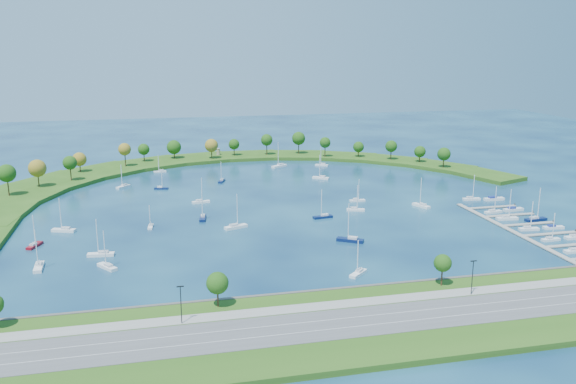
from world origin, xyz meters
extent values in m
plane|color=#071B3E|center=(0.00, 0.00, 0.00)|extent=(700.00, 700.00, 0.00)
cube|color=#295015|center=(0.00, -124.00, 0.80)|extent=(420.00, 42.00, 1.60)
cube|color=#474442|center=(0.00, -102.50, 0.90)|extent=(420.00, 1.20, 1.80)
cube|color=#515154|center=(0.00, -124.00, 1.66)|extent=(420.00, 16.00, 0.12)
cube|color=gray|center=(0.00, -113.00, 1.66)|extent=(420.00, 5.00, 0.12)
cube|color=silver|center=(0.00, -126.50, 1.73)|extent=(420.00, 0.15, 0.02)
cube|color=silver|center=(0.00, -121.50, 1.73)|extent=(420.00, 0.15, 0.02)
cylinder|color=#382314|center=(-40.00, -107.00, 4.22)|extent=(0.56, 0.56, 5.25)
sphere|color=#1F4110|center=(-40.00, -107.00, 8.05)|extent=(6.00, 6.00, 6.00)
cylinder|color=#382314|center=(25.00, -107.00, 4.40)|extent=(0.56, 0.56, 5.60)
sphere|color=#1F4110|center=(25.00, -107.00, 8.24)|extent=(5.20, 5.20, 5.20)
cylinder|color=black|center=(-50.00, -115.00, 6.60)|extent=(0.24, 0.24, 10.00)
cylinder|color=black|center=(30.00, -115.00, 6.60)|extent=(0.24, 0.24, 10.00)
cube|color=#295015|center=(-118.83, 37.57, 1.00)|extent=(50.23, 54.30, 2.00)
cube|color=#295015|center=(-104.03, 64.58, 1.00)|extent=(54.07, 56.09, 2.00)
cube|color=#295015|center=(-83.21, 87.27, 1.00)|extent=(55.20, 54.07, 2.00)
cube|color=#295015|center=(-57.57, 104.32, 1.00)|extent=(53.65, 48.47, 2.00)
cube|color=#295015|center=(-28.60, 114.76, 1.00)|extent=(49.62, 39.75, 2.00)
cube|color=#295015|center=(2.03, 117.98, 1.00)|extent=(44.32, 29.96, 2.00)
cube|color=#295015|center=(32.54, 113.79, 1.00)|extent=(49.49, 38.05, 2.00)
cube|color=#295015|center=(61.17, 102.44, 1.00)|extent=(51.13, 44.12, 2.00)
cube|color=#295015|center=(86.25, 84.58, 1.00)|extent=(49.19, 47.96, 2.00)
cube|color=#295015|center=(106.34, 61.24, 1.00)|extent=(43.90, 49.49, 2.00)
cube|color=#295015|center=(120.28, 33.78, 1.00)|extent=(35.67, 48.74, 2.00)
cylinder|color=#382314|center=(-120.72, 35.10, 6.47)|extent=(0.56, 0.56, 8.95)
sphere|color=#1F4110|center=(-120.72, 35.10, 12.61)|extent=(8.31, 8.31, 8.31)
cylinder|color=#382314|center=(-110.23, 50.88, 5.82)|extent=(0.56, 0.56, 7.64)
sphere|color=brown|center=(-110.23, 50.88, 11.36)|extent=(8.62, 8.62, 8.62)
cylinder|color=#382314|center=(-96.48, 62.41, 5.95)|extent=(0.56, 0.56, 7.90)
sphere|color=#1F4110|center=(-96.48, 62.41, 11.33)|extent=(7.15, 7.15, 7.15)
cylinder|color=#382314|center=(-94.20, 84.14, 4.78)|extent=(0.56, 0.56, 5.55)
sphere|color=brown|center=(-94.20, 84.14, 9.08)|extent=(7.63, 7.63, 7.63)
cylinder|color=#382314|center=(-70.42, 94.91, 6.25)|extent=(0.56, 0.56, 8.50)
sphere|color=brown|center=(-70.42, 94.91, 11.94)|extent=(7.20, 7.20, 7.20)
cylinder|color=#382314|center=(-59.98, 108.02, 4.98)|extent=(0.56, 0.56, 5.97)
sphere|color=#1F4110|center=(-59.98, 108.02, 9.34)|extent=(6.87, 6.87, 6.87)
cylinder|color=#382314|center=(-41.89, 114.32, 4.61)|extent=(0.56, 0.56, 5.21)
sphere|color=#1F4110|center=(-41.89, 114.32, 8.96)|extent=(8.75, 8.75, 8.75)
cylinder|color=#382314|center=(-19.41, 108.66, 5.22)|extent=(0.56, 0.56, 6.44)
sphere|color=brown|center=(-19.41, 108.66, 10.07)|extent=(8.15, 8.15, 8.15)
cylinder|color=#382314|center=(-4.44, 116.10, 4.88)|extent=(0.56, 0.56, 5.75)
sphere|color=#1F4110|center=(-4.44, 116.10, 9.12)|extent=(6.83, 6.83, 6.83)
cylinder|color=#382314|center=(16.16, 113.71, 6.02)|extent=(0.56, 0.56, 8.04)
sphere|color=#1F4110|center=(16.16, 113.71, 11.53)|extent=(7.46, 7.46, 7.46)
cylinder|color=#382314|center=(36.84, 112.85, 6.13)|extent=(0.56, 0.56, 8.25)
sphere|color=#1F4110|center=(36.84, 112.85, 11.96)|extent=(8.51, 8.51, 8.51)
cylinder|color=#382314|center=(50.31, 98.55, 5.81)|extent=(0.56, 0.56, 7.62)
sphere|color=#1F4110|center=(50.31, 98.55, 10.97)|extent=(6.77, 6.77, 6.77)
cylinder|color=#382314|center=(70.62, 93.69, 4.44)|extent=(0.56, 0.56, 4.89)
sphere|color=#1F4110|center=(70.62, 93.69, 8.24)|extent=(6.75, 6.75, 6.75)
cylinder|color=#382314|center=(86.74, 80.16, 5.40)|extent=(0.56, 0.56, 6.81)
sphere|color=#1F4110|center=(86.74, 80.16, 10.24)|extent=(7.18, 7.18, 7.18)
cylinder|color=#382314|center=(100.40, 68.88, 4.48)|extent=(0.56, 0.56, 4.95)
sphere|color=#1F4110|center=(100.40, 68.88, 8.32)|extent=(6.84, 6.84, 6.84)
cylinder|color=#382314|center=(106.56, 50.70, 5.12)|extent=(0.56, 0.56, 6.25)
sphere|color=#1F4110|center=(106.56, 50.70, 9.75)|extent=(7.50, 7.50, 7.50)
cylinder|color=gray|center=(-14.08, 119.82, 3.93)|extent=(2.20, 2.20, 3.86)
cylinder|color=gray|center=(-14.08, 119.82, 6.01)|extent=(2.60, 2.60, 0.30)
cube|color=gray|center=(78.00, -61.00, 0.35)|extent=(2.20, 82.00, 0.40)
cube|color=gray|center=(90.10, -80.80, 0.35)|extent=(22.00, 2.00, 0.40)
cube|color=gray|center=(90.10, -67.60, 0.35)|extent=(22.00, 2.00, 0.40)
cylinder|color=#382314|center=(101.00, -67.60, 0.60)|extent=(0.36, 0.36, 1.60)
cube|color=gray|center=(90.10, -54.40, 0.35)|extent=(22.00, 2.00, 0.40)
cylinder|color=#382314|center=(101.00, -54.40, 0.60)|extent=(0.36, 0.36, 1.60)
cube|color=gray|center=(90.10, -41.20, 0.35)|extent=(22.00, 2.00, 0.40)
cylinder|color=#382314|center=(101.00, -41.20, 0.60)|extent=(0.36, 0.36, 1.60)
cube|color=gray|center=(90.10, -28.00, 0.35)|extent=(22.00, 2.00, 0.40)
cylinder|color=#382314|center=(101.00, -28.00, 0.60)|extent=(0.36, 0.36, 1.60)
cube|color=white|center=(29.49, -19.11, 0.46)|extent=(8.04, 4.18, 0.93)
cube|color=silver|center=(28.74, -18.90, 1.25)|extent=(3.02, 2.19, 0.65)
cylinder|color=silver|center=(30.08, -19.28, 6.15)|extent=(0.32, 0.32, 10.45)
cube|color=white|center=(17.50, 82.19, 0.61)|extent=(10.20, 7.70, 1.22)
cube|color=silver|center=(18.37, 82.71, 1.65)|extent=(4.08, 3.55, 0.86)
cylinder|color=silver|center=(16.80, 81.76, 8.10)|extent=(0.32, 0.32, 13.75)
cube|color=#0A1944|center=(-36.17, -17.45, 0.51)|extent=(3.66, 8.81, 1.03)
cube|color=silver|center=(-36.04, -16.60, 1.38)|extent=(2.11, 3.21, 0.72)
cylinder|color=silver|center=(-36.27, -18.12, 6.80)|extent=(0.32, 0.32, 11.54)
cube|color=white|center=(-24.63, -32.79, 0.56)|extent=(9.62, 5.81, 1.12)
cube|color=silver|center=(-25.49, -33.13, 1.51)|extent=(3.70, 2.88, 0.78)
cylinder|color=silver|center=(-23.93, -32.52, 7.40)|extent=(0.32, 0.32, 12.56)
cube|color=#0A1944|center=(-20.28, 50.49, 0.45)|extent=(4.68, 7.71, 0.90)
cube|color=silver|center=(-20.01, 51.19, 1.21)|extent=(2.32, 2.97, 0.63)
cylinder|color=silver|center=(-20.50, 49.94, 5.94)|extent=(0.32, 0.32, 10.08)
cube|color=white|center=(35.58, -4.05, 0.43)|extent=(7.16, 2.01, 0.86)
cube|color=silver|center=(34.87, -4.05, 1.16)|extent=(2.51, 1.41, 0.60)
cylinder|color=silver|center=(36.15, -4.05, 5.69)|extent=(0.32, 0.32, 9.67)
cube|color=white|center=(32.54, 45.97, 0.54)|extent=(8.87, 7.01, 1.08)
cube|color=silver|center=(33.29, 45.47, 1.45)|extent=(3.58, 3.19, 0.75)
cylinder|color=silver|center=(31.95, 46.36, 7.12)|extent=(0.32, 0.32, 12.09)
cube|color=white|center=(-57.20, -24.57, 0.38)|extent=(2.38, 6.49, 0.76)
cube|color=silver|center=(-57.14, -23.93, 1.03)|extent=(1.45, 2.33, 0.53)
cylinder|color=silver|center=(-57.25, -25.07, 5.04)|extent=(0.32, 0.32, 8.56)
cube|color=maroon|center=(-97.47, -38.78, 0.47)|extent=(4.97, 8.14, 0.95)
cube|color=silver|center=(-97.76, -39.51, 1.28)|extent=(2.46, 3.13, 0.66)
cylinder|color=silver|center=(-97.23, -38.19, 6.27)|extent=(0.32, 0.32, 10.64)
cube|color=white|center=(-70.23, 48.67, 0.49)|extent=(7.11, 7.53, 0.97)
cube|color=silver|center=(-69.68, 49.27, 1.31)|extent=(3.08, 3.17, 0.68)
cylinder|color=silver|center=(-70.66, 48.19, 6.44)|extent=(0.32, 0.32, 10.93)
cube|color=#0A1944|center=(12.48, -26.74, 0.50)|extent=(8.50, 3.41, 0.99)
cube|color=silver|center=(13.30, -26.62, 1.34)|extent=(3.08, 1.99, 0.69)
cylinder|color=silver|center=(11.83, -26.83, 6.57)|extent=(0.32, 0.32, 11.15)
cube|color=#0A1944|center=(13.64, -58.46, 0.59)|extent=(9.73, 7.54, 1.17)
cube|color=silver|center=(14.46, -58.99, 1.58)|extent=(3.92, 3.45, 0.82)
cylinder|color=silver|center=(12.97, -58.04, 7.78)|extent=(0.32, 0.32, 13.21)
cube|color=white|center=(-92.34, -62.04, 0.55)|extent=(3.06, 9.24, 1.09)
cube|color=silver|center=(-92.40, -61.13, 1.48)|extent=(1.96, 3.28, 0.76)
cylinder|color=silver|center=(-92.30, -62.77, 7.24)|extent=(0.32, 0.32, 12.29)
cube|color=white|center=(42.98, 80.24, 0.46)|extent=(7.76, 5.78, 0.93)
cube|color=silver|center=(43.64, 79.85, 1.25)|extent=(3.10, 2.67, 0.65)
cylinder|color=silver|center=(42.45, 80.55, 6.14)|extent=(0.32, 0.32, 10.43)
cube|color=white|center=(-73.86, -54.03, 0.53)|extent=(9.10, 3.38, 1.07)
cube|color=silver|center=(-72.98, -54.12, 1.44)|extent=(3.27, 2.05, 0.75)
cylinder|color=silver|center=(-74.57, -53.96, 7.07)|extent=(0.32, 0.32, 12.01)
cube|color=white|center=(-34.66, 9.18, 0.48)|extent=(8.29, 3.44, 0.96)
cube|color=silver|center=(-35.45, 9.06, 1.30)|extent=(3.02, 1.98, 0.68)
cylinder|color=silver|center=(-34.02, 9.28, 6.39)|extent=(0.32, 0.32, 10.85)
cube|color=white|center=(5.56, -90.00, 0.47)|extent=(7.28, 6.93, 0.94)
cube|color=silver|center=(6.14, -89.47, 1.27)|extent=(3.07, 2.99, 0.66)
cylinder|color=silver|center=(5.09, -90.42, 6.25)|extent=(0.32, 0.32, 10.61)
cube|color=white|center=(-51.40, 82.70, 0.42)|extent=(7.10, 2.50, 0.84)
cube|color=silver|center=(-50.71, 82.76, 1.13)|extent=(2.54, 1.56, 0.58)
cylinder|color=silver|center=(-51.96, 82.66, 5.53)|extent=(0.32, 0.32, 9.40)
cube|color=white|center=(60.00, -19.56, 0.54)|extent=(5.69, 9.23, 1.07)
cube|color=silver|center=(60.34, -20.39, 1.45)|extent=(2.80, 3.56, 0.75)
cylinder|color=silver|center=(59.73, -18.89, 7.11)|extent=(0.32, 0.32, 12.08)
cube|color=white|center=(-71.02, -66.65, 0.51)|extent=(6.84, 8.31, 1.02)
cube|color=silver|center=(-70.53, -67.34, 1.38)|extent=(3.07, 3.39, 0.71)
cylinder|color=silver|center=(-71.42, -66.10, 6.75)|extent=(0.32, 0.32, 11.47)
cube|color=white|center=(-89.76, -22.28, 0.54)|extent=(9.40, 5.42, 1.09)
cube|color=silver|center=(-88.90, -22.58, 1.47)|extent=(3.59, 2.74, 0.76)
cylinder|color=silver|center=(-90.44, -22.04, 7.21)|extent=(0.32, 0.32, 12.25)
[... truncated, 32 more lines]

